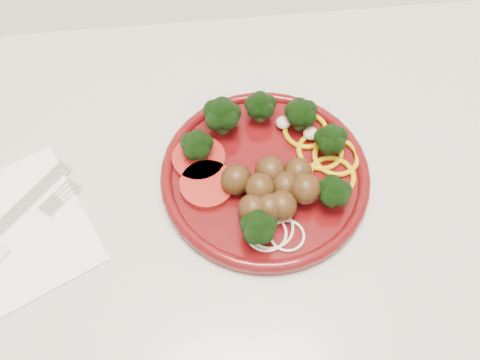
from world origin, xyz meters
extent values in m
cube|color=beige|center=(0.00, 1.70, 0.43)|extent=(2.40, 0.60, 0.87)
cube|color=#B6B4AD|center=(0.00, 1.70, 0.89)|extent=(2.40, 0.60, 0.03)
cylinder|color=#49080A|center=(-0.06, 1.73, 0.91)|extent=(0.24, 0.24, 0.01)
torus|color=#49080A|center=(-0.06, 1.73, 0.91)|extent=(0.24, 0.24, 0.01)
sphere|color=#462D11|center=(-0.05, 1.67, 0.93)|extent=(0.04, 0.04, 0.04)
sphere|color=#462D11|center=(-0.08, 1.67, 0.93)|extent=(0.04, 0.04, 0.04)
sphere|color=#462D11|center=(-0.09, 1.71, 0.93)|extent=(0.04, 0.04, 0.04)
sphere|color=#462D11|center=(-0.02, 1.69, 0.93)|extent=(0.04, 0.04, 0.04)
sphere|color=#462D11|center=(-0.07, 1.70, 0.93)|extent=(0.04, 0.04, 0.04)
sphere|color=#462D11|center=(-0.04, 1.70, 0.93)|extent=(0.04, 0.04, 0.04)
sphere|color=#462D11|center=(-0.02, 1.72, 0.93)|extent=(0.04, 0.04, 0.04)
sphere|color=#462D11|center=(-0.05, 1.72, 0.93)|extent=(0.04, 0.04, 0.04)
sphere|color=#462D11|center=(-0.06, 1.67, 0.93)|extent=(0.04, 0.04, 0.04)
sphere|color=#462D11|center=(-0.09, 1.71, 0.93)|extent=(0.04, 0.04, 0.04)
torus|color=#C29107|center=(0.01, 1.75, 0.92)|extent=(0.06, 0.06, 0.01)
torus|color=#C29107|center=(0.02, 1.71, 0.92)|extent=(0.06, 0.06, 0.01)
torus|color=#C29107|center=(0.00, 1.78, 0.92)|extent=(0.06, 0.06, 0.01)
torus|color=#C29107|center=(0.03, 1.74, 0.92)|extent=(0.06, 0.06, 0.01)
cylinder|color=#720A07|center=(-0.13, 1.75, 0.92)|extent=(0.06, 0.06, 0.01)
cylinder|color=#720A07|center=(-0.12, 1.72, 0.92)|extent=(0.06, 0.06, 0.01)
torus|color=beige|center=(-0.07, 1.65, 0.91)|extent=(0.05, 0.05, 0.00)
torus|color=beige|center=(-0.04, 1.65, 0.91)|extent=(0.04, 0.04, 0.00)
torus|color=beige|center=(-0.06, 1.66, 0.91)|extent=(0.05, 0.05, 0.00)
ellipsoid|color=#C6B793|center=(-0.03, 1.79, 0.92)|extent=(0.02, 0.02, 0.01)
ellipsoid|color=#C6B793|center=(-0.09, 1.80, 0.92)|extent=(0.02, 0.02, 0.01)
ellipsoid|color=#C6B793|center=(0.00, 1.77, 0.92)|extent=(0.02, 0.02, 0.01)
cube|color=white|center=(-0.35, 1.68, 0.90)|extent=(0.23, 0.23, 0.00)
cube|color=silver|center=(-0.32, 1.73, 0.91)|extent=(0.08, 0.09, 0.00)
cube|color=silver|center=(-0.30, 1.71, 0.91)|extent=(0.03, 0.03, 0.00)
cube|color=silver|center=(-0.28, 1.73, 0.91)|extent=(0.02, 0.02, 0.00)
cube|color=silver|center=(-0.28, 1.73, 0.91)|extent=(0.02, 0.02, 0.00)
cube|color=silver|center=(-0.29, 1.73, 0.91)|extent=(0.02, 0.02, 0.00)
cube|color=silver|center=(-0.29, 1.74, 0.91)|extent=(0.02, 0.02, 0.00)
camera|label=1|loc=(-0.12, 1.41, 1.43)|focal=40.00mm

